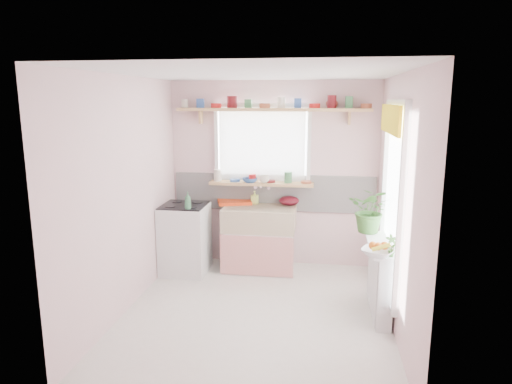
# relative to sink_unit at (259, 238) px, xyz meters

# --- Properties ---
(room) EXTENTS (3.20, 3.20, 3.20)m
(room) POSITION_rel_sink_unit_xyz_m (0.81, -0.43, 0.94)
(room) COLOR white
(room) RESTS_ON ground
(sink_unit) EXTENTS (0.95, 0.65, 1.11)m
(sink_unit) POSITION_rel_sink_unit_xyz_m (0.00, 0.00, 0.00)
(sink_unit) COLOR white
(sink_unit) RESTS_ON ground
(cooker) EXTENTS (0.58, 0.58, 0.93)m
(cooker) POSITION_rel_sink_unit_xyz_m (-0.95, -0.24, 0.03)
(cooker) COLOR white
(cooker) RESTS_ON ground
(radiator_ledge) EXTENTS (0.22, 0.95, 0.78)m
(radiator_ledge) POSITION_rel_sink_unit_xyz_m (1.45, -1.09, -0.03)
(radiator_ledge) COLOR white
(radiator_ledge) RESTS_ON ground
(windowsill) EXTENTS (1.40, 0.22, 0.04)m
(windowsill) POSITION_rel_sink_unit_xyz_m (-0.00, 0.19, 0.71)
(windowsill) COLOR tan
(windowsill) RESTS_ON room
(pine_shelf) EXTENTS (2.52, 0.24, 0.04)m
(pine_shelf) POSITION_rel_sink_unit_xyz_m (0.15, 0.18, 1.69)
(pine_shelf) COLOR tan
(pine_shelf) RESTS_ON room
(shelf_crockery) EXTENTS (2.47, 0.11, 0.12)m
(shelf_crockery) POSITION_rel_sink_unit_xyz_m (0.11, 0.18, 1.76)
(shelf_crockery) COLOR silver
(shelf_crockery) RESTS_ON pine_shelf
(sill_crockery) EXTENTS (1.35, 0.11, 0.12)m
(sill_crockery) POSITION_rel_sink_unit_xyz_m (-0.05, 0.19, 0.78)
(sill_crockery) COLOR silver
(sill_crockery) RESTS_ON windowsill
(dish_tray) EXTENTS (0.52, 0.45, 0.04)m
(dish_tray) POSITION_rel_sink_unit_xyz_m (-0.38, 0.21, 0.44)
(dish_tray) COLOR #E94314
(dish_tray) RESTS_ON sink_unit
(colander) EXTENTS (0.28, 0.28, 0.12)m
(colander) POSITION_rel_sink_unit_xyz_m (0.37, 0.21, 0.48)
(colander) COLOR #510E19
(colander) RESTS_ON sink_unit
(jade_plant) EXTENTS (0.58, 0.54, 0.52)m
(jade_plant) POSITION_rel_sink_unit_xyz_m (1.36, -0.69, 0.60)
(jade_plant) COLOR #3A6C2B
(jade_plant) RESTS_ON radiator_ledge
(fruit_bowl) EXTENTS (0.40, 0.40, 0.07)m
(fruit_bowl) POSITION_rel_sink_unit_xyz_m (1.36, -1.49, 0.38)
(fruit_bowl) COLOR silver
(fruit_bowl) RESTS_ON radiator_ledge
(herb_pot) EXTENTS (0.13, 0.11, 0.22)m
(herb_pot) POSITION_rel_sink_unit_xyz_m (1.48, -1.49, 0.45)
(herb_pot) COLOR #3B6B2B
(herb_pot) RESTS_ON radiator_ledge
(soap_bottle_sink) EXTENTS (0.10, 0.10, 0.18)m
(soap_bottle_sink) POSITION_rel_sink_unit_xyz_m (-0.09, 0.21, 0.51)
(soap_bottle_sink) COLOR #DEF36C
(soap_bottle_sink) RESTS_ON sink_unit
(sill_cup) EXTENTS (0.14, 0.14, 0.10)m
(sill_cup) POSITION_rel_sink_unit_xyz_m (0.05, 0.13, 0.78)
(sill_cup) COLOR beige
(sill_cup) RESTS_ON windowsill
(sill_bowl) EXTENTS (0.20, 0.20, 0.06)m
(sill_bowl) POSITION_rel_sink_unit_xyz_m (-0.15, 0.13, 0.76)
(sill_bowl) COLOR #2D5594
(sill_bowl) RESTS_ON windowsill
(shelf_vase) EXTENTS (0.19, 0.19, 0.16)m
(shelf_vase) POSITION_rel_sink_unit_xyz_m (0.90, 0.24, 1.79)
(shelf_vase) COLOR #A94134
(shelf_vase) RESTS_ON pine_shelf
(cooker_bottle) EXTENTS (0.10, 0.10, 0.21)m
(cooker_bottle) POSITION_rel_sink_unit_xyz_m (-0.83, -0.46, 0.59)
(cooker_bottle) COLOR #3B774F
(cooker_bottle) RESTS_ON cooker
(fruit) EXTENTS (0.20, 0.14, 0.10)m
(fruit) POSITION_rel_sink_unit_xyz_m (1.37, -1.49, 0.44)
(fruit) COLOR orange
(fruit) RESTS_ON fruit_bowl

